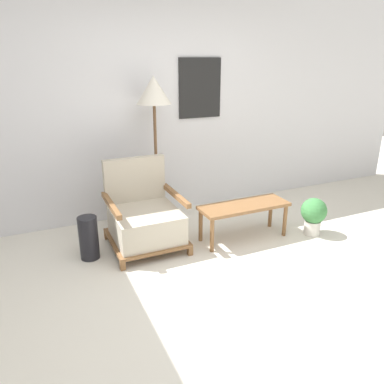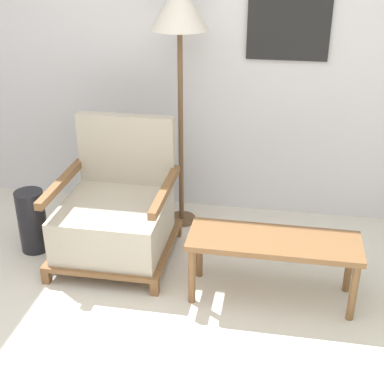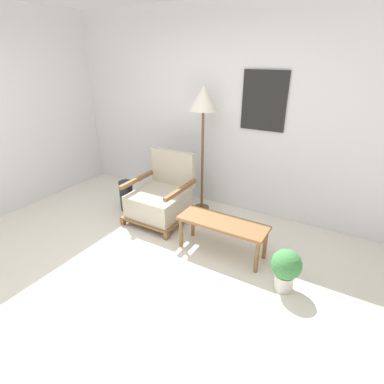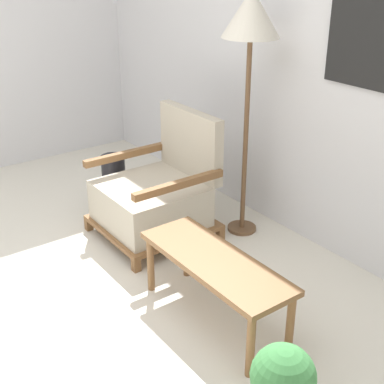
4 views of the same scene
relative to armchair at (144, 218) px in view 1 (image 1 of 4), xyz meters
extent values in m
plane|color=silver|center=(0.42, -1.34, -0.31)|extent=(14.00, 14.00, 0.00)
cube|color=silver|center=(0.42, 0.87, 1.04)|extent=(8.00, 0.06, 2.70)
cube|color=black|center=(1.03, 0.83, 1.24)|extent=(0.56, 0.02, 0.72)
cube|color=brown|center=(-0.35, -0.39, -0.27)|extent=(0.05, 0.05, 0.09)
cube|color=brown|center=(0.35, -0.39, -0.27)|extent=(0.05, 0.05, 0.09)
cube|color=brown|center=(-0.35, 0.32, -0.27)|extent=(0.05, 0.05, 0.09)
cube|color=brown|center=(0.35, 0.32, -0.27)|extent=(0.05, 0.05, 0.09)
cube|color=brown|center=(0.00, -0.04, -0.21)|extent=(0.75, 0.76, 0.03)
cube|color=#BCB29E|center=(0.00, -0.06, -0.05)|extent=(0.67, 0.66, 0.29)
cube|color=#BCB29E|center=(0.00, 0.31, 0.34)|extent=(0.67, 0.08, 0.49)
cube|color=brown|center=(-0.35, -0.04, 0.22)|extent=(0.05, 0.70, 0.05)
cube|color=brown|center=(0.35, -0.04, 0.22)|extent=(0.05, 0.70, 0.05)
cylinder|color=brown|center=(0.33, 0.55, -0.30)|extent=(0.22, 0.22, 0.03)
cylinder|color=brown|center=(0.33, 0.55, 0.41)|extent=(0.03, 0.03, 1.40)
cone|color=silver|center=(0.33, 0.55, 1.26)|extent=(0.39, 0.39, 0.31)
cube|color=brown|center=(1.04, -0.29, 0.07)|extent=(1.00, 0.35, 0.04)
cylinder|color=brown|center=(0.58, -0.42, -0.13)|extent=(0.04, 0.04, 0.37)
cylinder|color=brown|center=(1.50, -0.42, -0.13)|extent=(0.04, 0.04, 0.37)
cylinder|color=brown|center=(0.58, -0.15, -0.13)|extent=(0.04, 0.04, 0.37)
cylinder|color=brown|center=(1.50, -0.15, -0.13)|extent=(0.04, 0.04, 0.37)
cylinder|color=black|center=(-0.59, -0.03, -0.09)|extent=(0.19, 0.19, 0.44)
cylinder|color=beige|center=(1.81, -0.52, -0.23)|extent=(0.18, 0.18, 0.17)
sphere|color=#3D7F42|center=(1.81, -0.52, -0.02)|extent=(0.29, 0.29, 0.29)
camera|label=1|loc=(-1.02, -3.50, 1.59)|focal=35.00mm
camera|label=2|loc=(1.04, -2.97, 1.68)|focal=50.00mm
camera|label=3|loc=(2.19, -2.91, 1.76)|focal=28.00mm
camera|label=4|loc=(2.99, -1.86, 1.66)|focal=50.00mm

